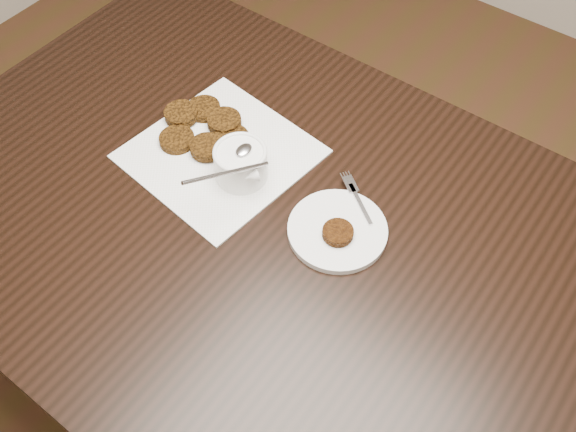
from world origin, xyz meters
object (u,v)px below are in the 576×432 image
object	(u,v)px
sauce_ramekin	(240,151)
plate_with_patty	(338,228)
table	(280,323)
napkin	(220,154)

from	to	relation	value
sauce_ramekin	plate_with_patty	xyz separation A→B (m)	(0.22, 0.00, -0.06)
table	sauce_ramekin	distance (m)	0.47
napkin	sauce_ramekin	size ratio (longest dim) A/B	2.30
sauce_ramekin	table	bearing A→B (deg)	-23.15
table	sauce_ramekin	world-z (taller)	sauce_ramekin
table	napkin	world-z (taller)	napkin
napkin	plate_with_patty	world-z (taller)	plate_with_patty
table	plate_with_patty	world-z (taller)	plate_with_patty
table	napkin	xyz separation A→B (m)	(-0.20, 0.07, 0.38)
sauce_ramekin	plate_with_patty	distance (m)	0.23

